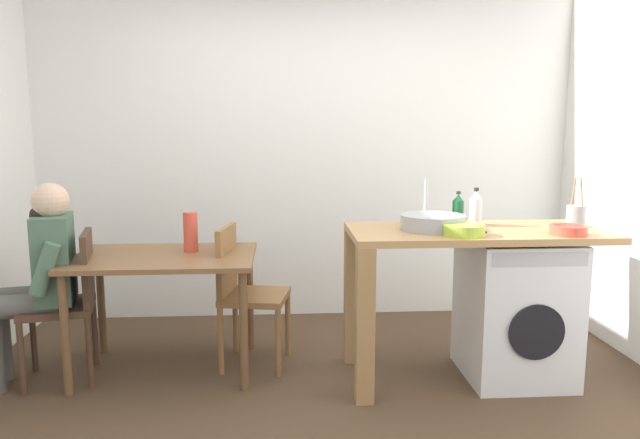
# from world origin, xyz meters

# --- Properties ---
(ground_plane) EXTENTS (5.46, 5.46, 0.00)m
(ground_plane) POSITION_xyz_m (0.00, 0.00, 0.00)
(ground_plane) COLOR #4C3826
(wall_back) EXTENTS (4.60, 0.10, 2.70)m
(wall_back) POSITION_xyz_m (0.00, 1.75, 1.35)
(wall_back) COLOR white
(wall_back) RESTS_ON ground_plane
(dining_table) EXTENTS (1.10, 0.76, 0.74)m
(dining_table) POSITION_xyz_m (-0.93, 0.63, 0.64)
(dining_table) COLOR brown
(dining_table) RESTS_ON ground_plane
(chair_person_seat) EXTENTS (0.48, 0.48, 0.90)m
(chair_person_seat) POSITION_xyz_m (-1.47, 0.55, 0.51)
(chair_person_seat) COLOR #4C3323
(chair_person_seat) RESTS_ON ground_plane
(chair_opposite) EXTENTS (0.46, 0.46, 0.90)m
(chair_opposite) POSITION_xyz_m (-0.45, 0.69, 0.51)
(chair_opposite) COLOR olive
(chair_opposite) RESTS_ON ground_plane
(seated_person) EXTENTS (0.54, 0.54, 1.20)m
(seated_person) POSITION_xyz_m (-1.63, 0.51, 0.67)
(seated_person) COLOR #595651
(seated_person) RESTS_ON ground_plane
(kitchen_counter) EXTENTS (1.50, 0.68, 0.92)m
(kitchen_counter) POSITION_xyz_m (0.74, 0.40, 0.76)
(kitchen_counter) COLOR tan
(kitchen_counter) RESTS_ON ground_plane
(washing_machine) EXTENTS (0.60, 0.61, 0.86)m
(washing_machine) POSITION_xyz_m (1.21, 0.40, 0.43)
(washing_machine) COLOR silver
(washing_machine) RESTS_ON ground_plane
(sink_basin) EXTENTS (0.38, 0.38, 0.09)m
(sink_basin) POSITION_xyz_m (0.69, 0.40, 0.97)
(sink_basin) COLOR #9EA0A5
(sink_basin) RESTS_ON kitchen_counter
(tap) EXTENTS (0.02, 0.02, 0.28)m
(tap) POSITION_xyz_m (0.69, 0.58, 1.06)
(tap) COLOR #B2B2B7
(tap) RESTS_ON kitchen_counter
(bottle_tall_green) EXTENTS (0.07, 0.07, 0.21)m
(bottle_tall_green) POSITION_xyz_m (0.89, 0.57, 1.01)
(bottle_tall_green) COLOR #19592D
(bottle_tall_green) RESTS_ON kitchen_counter
(bottle_squat_brown) EXTENTS (0.08, 0.08, 0.24)m
(bottle_squat_brown) POSITION_xyz_m (0.98, 0.51, 1.03)
(bottle_squat_brown) COLOR silver
(bottle_squat_brown) RESTS_ON kitchen_counter
(mixing_bowl) EXTENTS (0.23, 0.23, 0.06)m
(mixing_bowl) POSITION_xyz_m (0.81, 0.20, 0.96)
(mixing_bowl) COLOR #A8C63D
(mixing_bowl) RESTS_ON kitchen_counter
(utensil_crock) EXTENTS (0.11, 0.11, 0.30)m
(utensil_crock) POSITION_xyz_m (1.58, 0.45, 0.99)
(utensil_crock) COLOR gray
(utensil_crock) RESTS_ON kitchen_counter
(colander) EXTENTS (0.20, 0.20, 0.06)m
(colander) POSITION_xyz_m (1.40, 0.18, 0.95)
(colander) COLOR #D84C38
(colander) RESTS_ON kitchen_counter
(vase) EXTENTS (0.09, 0.09, 0.25)m
(vase) POSITION_xyz_m (-0.78, 0.73, 0.87)
(vase) COLOR #D84C38
(vase) RESTS_ON dining_table
(scissors) EXTENTS (0.15, 0.06, 0.01)m
(scissors) POSITION_xyz_m (0.90, 0.30, 0.92)
(scissors) COLOR #B2B2B7
(scissors) RESTS_ON kitchen_counter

